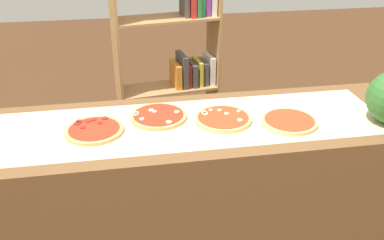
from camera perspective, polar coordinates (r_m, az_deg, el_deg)
The scene contains 7 objects.
counter at distance 2.44m, azimuth 0.00°, elevation -9.74°, with size 2.38×0.72×0.89m, color brown.
parchment_paper at distance 2.20m, azimuth 0.00°, elevation -0.44°, with size 2.02×0.55×0.00m, color beige.
pizza_pepperoni_0 at distance 2.17m, azimuth -12.96°, elevation -1.31°, with size 0.29×0.29×0.02m.
pizza_mushroom_1 at distance 2.26m, azimuth -4.53°, elevation 0.53°, with size 0.30×0.30×0.03m.
pizza_mushroom_2 at distance 2.22m, azimuth 4.19°, elevation 0.16°, with size 0.30×0.30×0.03m.
pizza_plain_3 at distance 2.25m, azimuth 12.88°, elevation -0.18°, with size 0.29×0.29×0.02m.
bookshelf at distance 3.40m, azimuth -1.78°, elevation 8.34°, with size 0.83×0.41×1.70m.
Camera 1 is at (-0.33, -1.92, 1.91)m, focal length 39.85 mm.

